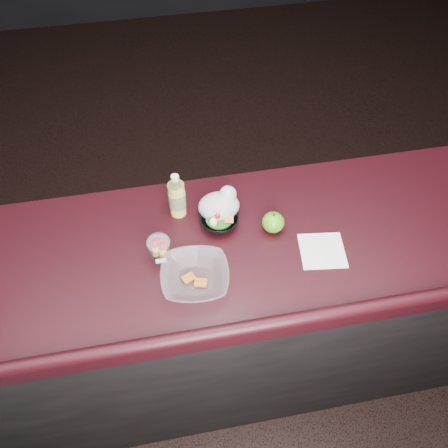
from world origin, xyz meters
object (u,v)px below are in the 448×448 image
Objects in this scene: snack_bowl at (219,220)px; takeout_bowl at (195,277)px; fruit_cup at (159,248)px; green_apple at (273,222)px; lemonade_bottle at (177,198)px.

snack_bowl reaches higher than takeout_bowl.
fruit_cup is 0.43m from green_apple.
takeout_bowl is (-0.13, -0.24, 0.00)m from snack_bowl.
snack_bowl is 0.27m from takeout_bowl.
lemonade_bottle reaches higher than green_apple.
lemonade_bottle is at bearing 92.87° from takeout_bowl.
green_apple is at bearing 7.81° from fruit_cup.
snack_bowl is (-0.19, 0.06, -0.01)m from green_apple.
snack_bowl is at bearing 163.47° from green_apple.
fruit_cup is at bearing -172.19° from green_apple.
takeout_bowl is at bearing -117.91° from snack_bowl.
lemonade_bottle is at bearing 66.27° from fruit_cup.
fruit_cup is at bearing -113.73° from lemonade_bottle.
fruit_cup is at bearing 131.34° from takeout_bowl.
fruit_cup is 0.62× the size of snack_bowl.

